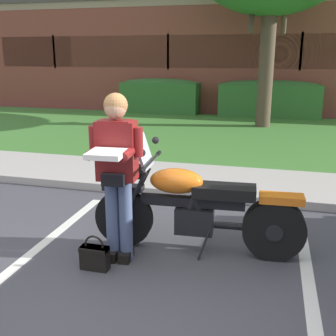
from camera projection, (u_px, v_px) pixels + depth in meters
ground_plane at (99, 308)px, 3.39m from camera, size 140.00×140.00×0.00m
curb_strip at (178, 192)px, 6.05m from camera, size 60.00×0.20×0.12m
concrete_walk at (190, 178)px, 6.84m from camera, size 60.00×1.50×0.08m
grass_lawn at (222, 134)px, 10.60m from camera, size 60.00×6.58×0.06m
stall_stripe_0 at (1, 278)px, 3.85m from camera, size 0.15×4.40×0.01m
stall_stripe_1 at (315, 327)px, 3.15m from camera, size 0.15×4.40×0.01m
motorcycle at (204, 209)px, 4.24m from camera, size 2.24×0.82×1.26m
rider_person at (117, 166)px, 3.94m from camera, size 0.53×0.60×1.70m
handbag at (95, 256)px, 3.97m from camera, size 0.28×0.13×0.36m
hedge_left at (160, 95)px, 14.20m from camera, size 2.71×0.90×1.24m
hedge_center_left at (269, 98)px, 13.27m from camera, size 3.25×0.90×1.24m
brick_building at (295, 54)px, 18.13m from camera, size 26.47×10.97×4.08m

